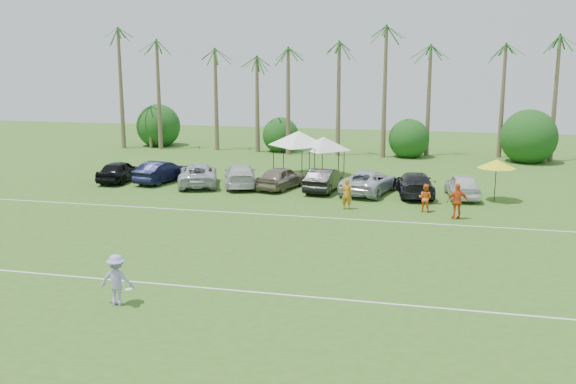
# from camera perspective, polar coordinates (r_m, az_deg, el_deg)

# --- Properties ---
(ground) EXTENTS (120.00, 120.00, 0.00)m
(ground) POSITION_cam_1_polar(r_m,az_deg,el_deg) (23.33, -9.76, -10.01)
(ground) COLOR #345E1C
(ground) RESTS_ON ground
(field_lines) EXTENTS (80.00, 12.10, 0.01)m
(field_lines) POSITION_cam_1_polar(r_m,az_deg,el_deg) (30.43, -3.84, -4.66)
(field_lines) COLOR white
(field_lines) RESTS_ON ground
(palm_tree_0) EXTENTS (2.40, 2.40, 8.90)m
(palm_tree_0) POSITION_cam_1_polar(r_m,az_deg,el_deg) (65.54, -14.77, 10.37)
(palm_tree_0) COLOR brown
(palm_tree_0) RESTS_ON ground
(palm_tree_1) EXTENTS (2.40, 2.40, 9.90)m
(palm_tree_1) POSITION_cam_1_polar(r_m,az_deg,el_deg) (63.34, -10.73, 11.31)
(palm_tree_1) COLOR brown
(palm_tree_1) RESTS_ON ground
(palm_tree_2) EXTENTS (2.40, 2.40, 10.90)m
(palm_tree_2) POSITION_cam_1_polar(r_m,az_deg,el_deg) (61.48, -6.41, 12.23)
(palm_tree_2) COLOR brown
(palm_tree_2) RESTS_ON ground
(palm_tree_3) EXTENTS (2.40, 2.40, 11.90)m
(palm_tree_3) POSITION_cam_1_polar(r_m,az_deg,el_deg) (60.26, -2.75, 13.11)
(palm_tree_3) COLOR brown
(palm_tree_3) RESTS_ON ground
(palm_tree_4) EXTENTS (2.40, 2.40, 8.90)m
(palm_tree_4) POSITION_cam_1_polar(r_m,az_deg,el_deg) (59.26, 1.06, 10.65)
(palm_tree_4) COLOR brown
(palm_tree_4) RESTS_ON ground
(palm_tree_5) EXTENTS (2.40, 2.40, 9.90)m
(palm_tree_5) POSITION_cam_1_polar(r_m,az_deg,el_deg) (58.52, 4.96, 11.45)
(palm_tree_5) COLOR brown
(palm_tree_5) RESTS_ON ground
(palm_tree_6) EXTENTS (2.40, 2.40, 10.90)m
(palm_tree_6) POSITION_cam_1_polar(r_m,az_deg,el_deg) (58.06, 8.98, 12.20)
(palm_tree_6) COLOR brown
(palm_tree_6) RESTS_ON ground
(palm_tree_7) EXTENTS (2.40, 2.40, 11.90)m
(palm_tree_7) POSITION_cam_1_polar(r_m,az_deg,el_deg) (57.88, 13.05, 12.89)
(palm_tree_7) COLOR brown
(palm_tree_7) RESTS_ON ground
(palm_tree_8) EXTENTS (2.40, 2.40, 8.90)m
(palm_tree_8) POSITION_cam_1_polar(r_m,az_deg,el_deg) (58.02, 17.95, 10.07)
(palm_tree_8) COLOR brown
(palm_tree_8) RESTS_ON ground
(palm_tree_9) EXTENTS (2.40, 2.40, 9.90)m
(palm_tree_9) POSITION_cam_1_polar(r_m,az_deg,el_deg) (58.59, 22.96, 10.59)
(palm_tree_9) COLOR brown
(palm_tree_9) RESTS_ON ground
(bush_tree_0) EXTENTS (4.00, 4.00, 4.00)m
(bush_tree_0) POSITION_cam_1_polar(r_m,az_deg,el_deg) (65.43, -11.77, 5.52)
(bush_tree_0) COLOR brown
(bush_tree_0) RESTS_ON ground
(bush_tree_1) EXTENTS (4.00, 4.00, 4.00)m
(bush_tree_1) POSITION_cam_1_polar(r_m,az_deg,el_deg) (61.06, -0.60, 5.34)
(bush_tree_1) COLOR brown
(bush_tree_1) RESTS_ON ground
(bush_tree_2) EXTENTS (4.00, 4.00, 4.00)m
(bush_tree_2) POSITION_cam_1_polar(r_m,az_deg,el_deg) (59.31, 10.76, 4.94)
(bush_tree_2) COLOR brown
(bush_tree_2) RESTS_ON ground
(bush_tree_3) EXTENTS (4.00, 4.00, 4.00)m
(bush_tree_3) POSITION_cam_1_polar(r_m,az_deg,el_deg) (59.69, 20.41, 4.46)
(bush_tree_3) COLOR brown
(bush_tree_3) RESTS_ON ground
(sideline_player_a) EXTENTS (0.71, 0.50, 1.82)m
(sideline_player_a) POSITION_cam_1_polar(r_m,az_deg,el_deg) (37.38, 5.25, -0.17)
(sideline_player_a) COLOR orange
(sideline_player_a) RESTS_ON ground
(sideline_player_b) EXTENTS (0.93, 0.82, 1.61)m
(sideline_player_b) POSITION_cam_1_polar(r_m,az_deg,el_deg) (37.44, 12.09, -0.52)
(sideline_player_b) COLOR orange
(sideline_player_b) RESTS_ON ground
(sideline_player_c) EXTENTS (1.25, 0.79, 1.99)m
(sideline_player_c) POSITION_cam_1_polar(r_m,az_deg,el_deg) (36.08, 14.83, -0.81)
(sideline_player_c) COLOR #DB4D18
(sideline_player_c) RESTS_ON ground
(canopy_tent_left) EXTENTS (4.76, 4.76, 3.86)m
(canopy_tent_left) POSITION_cam_1_polar(r_m,az_deg,el_deg) (48.31, 0.94, 5.44)
(canopy_tent_left) COLOR black
(canopy_tent_left) RESTS_ON ground
(canopy_tent_right) EXTENTS (4.20, 4.20, 3.40)m
(canopy_tent_right) POSITION_cam_1_polar(r_m,az_deg,el_deg) (47.97, 3.19, 4.92)
(canopy_tent_right) COLOR black
(canopy_tent_right) RESTS_ON ground
(market_umbrella) EXTENTS (2.34, 2.34, 2.60)m
(market_umbrella) POSITION_cam_1_polar(r_m,az_deg,el_deg) (41.11, 18.05, 2.40)
(market_umbrella) COLOR black
(market_umbrella) RESTS_ON ground
(frisbee_player) EXTENTS (1.28, 0.81, 1.85)m
(frisbee_player) POSITION_cam_1_polar(r_m,az_deg,el_deg) (23.65, -14.97, -7.55)
(frisbee_player) COLOR #A395D4
(frisbee_player) RESTS_ON ground
(parked_car_0) EXTENTS (1.83, 4.50, 1.53)m
(parked_car_0) POSITION_cam_1_polar(r_m,az_deg,el_deg) (47.20, -14.72, 1.80)
(parked_car_0) COLOR black
(parked_car_0) RESTS_ON ground
(parked_car_1) EXTENTS (2.47, 4.87, 1.53)m
(parked_car_1) POSITION_cam_1_polar(r_m,az_deg,el_deg) (46.31, -11.22, 1.78)
(parked_car_1) COLOR black
(parked_car_1) RESTS_ON ground
(parked_car_2) EXTENTS (4.26, 6.04, 1.53)m
(parked_car_2) POSITION_cam_1_polar(r_m,az_deg,el_deg) (44.78, -8.01, 1.55)
(parked_car_2) COLOR #B2B7BD
(parked_car_2) RESTS_ON ground
(parked_car_3) EXTENTS (3.78, 5.69, 1.53)m
(parked_car_3) POSITION_cam_1_polar(r_m,az_deg,el_deg) (44.11, -4.27, 1.48)
(parked_car_3) COLOR silver
(parked_car_3) RESTS_ON ground
(parked_car_4) EXTENTS (2.95, 4.81, 1.53)m
(parked_car_4) POSITION_cam_1_polar(r_m,az_deg,el_deg) (43.21, -0.58, 1.30)
(parked_car_4) COLOR #776858
(parked_car_4) RESTS_ON ground
(parked_car_5) EXTENTS (2.06, 4.78, 1.53)m
(parked_car_5) POSITION_cam_1_polar(r_m,az_deg,el_deg) (42.47, 3.24, 1.10)
(parked_car_5) COLOR black
(parked_car_5) RESTS_ON ground
(parked_car_6) EXTENTS (3.63, 5.92, 1.53)m
(parked_car_6) POSITION_cam_1_polar(r_m,az_deg,el_deg) (42.05, 7.20, 0.92)
(parked_car_6) COLOR #B6B9C5
(parked_car_6) RESTS_ON ground
(parked_car_7) EXTENTS (2.95, 5.55, 1.53)m
(parked_car_7) POSITION_cam_1_polar(r_m,az_deg,el_deg) (41.74, 11.21, 0.71)
(parked_car_7) COLOR black
(parked_car_7) RESTS_ON ground
(parked_car_8) EXTENTS (2.37, 4.69, 1.53)m
(parked_car_8) POSITION_cam_1_polar(r_m,az_deg,el_deg) (41.81, 15.25, 0.53)
(parked_car_8) COLOR silver
(parked_car_8) RESTS_ON ground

